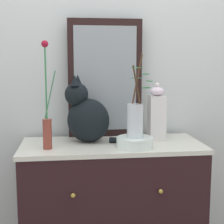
% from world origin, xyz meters
% --- Properties ---
extents(wall_back, '(4.40, 0.08, 2.60)m').
position_xyz_m(wall_back, '(0.00, 0.30, 1.30)').
color(wall_back, silver).
rests_on(wall_back, ground_plane).
extents(sideboard, '(1.02, 0.46, 0.94)m').
position_xyz_m(sideboard, '(0.00, -0.00, 0.47)').
color(sideboard, black).
rests_on(sideboard, ground_plane).
extents(mirror_leaning, '(0.45, 0.03, 0.71)m').
position_xyz_m(mirror_leaning, '(-0.02, 0.20, 1.30)').
color(mirror_leaning, black).
rests_on(mirror_leaning, sideboard).
extents(cat_sitting, '(0.40, 0.22, 0.39)m').
position_xyz_m(cat_sitting, '(-0.14, 0.05, 1.10)').
color(cat_sitting, black).
rests_on(cat_sitting, sideboard).
extents(vase_slim_green, '(0.08, 0.05, 0.57)m').
position_xyz_m(vase_slim_green, '(-0.35, -0.08, 1.09)').
color(vase_slim_green, brown).
rests_on(vase_slim_green, sideboard).
extents(bowl_porcelain, '(0.20, 0.20, 0.06)m').
position_xyz_m(bowl_porcelain, '(0.11, -0.11, 0.97)').
color(bowl_porcelain, white).
rests_on(bowl_porcelain, sideboard).
extents(vase_glass_clear, '(0.13, 0.20, 0.44)m').
position_xyz_m(vase_glass_clear, '(0.11, -0.11, 1.10)').
color(vase_glass_clear, silver).
rests_on(vase_glass_clear, bowl_porcelain).
extents(jar_lidded_porcelain, '(0.09, 0.09, 0.34)m').
position_xyz_m(jar_lidded_porcelain, '(0.27, 0.05, 1.09)').
color(jar_lidded_porcelain, silver).
rests_on(jar_lidded_porcelain, sideboard).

